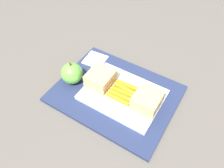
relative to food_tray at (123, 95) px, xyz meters
name	(u,v)px	position (x,y,z in m)	size (l,w,h in m)	color
ground_plane	(115,94)	(0.03, 0.00, -0.02)	(2.40, 2.40, 0.00)	#56514C
lunchbag_mat	(115,93)	(0.03, 0.00, -0.01)	(0.36, 0.28, 0.01)	navy
food_tray	(123,95)	(0.00, 0.00, 0.00)	(0.23, 0.17, 0.01)	white
sandwich_half_left	(147,100)	(-0.08, 0.00, 0.03)	(0.07, 0.08, 0.04)	tan
sandwich_half_right	(101,78)	(0.08, 0.00, 0.03)	(0.07, 0.08, 0.04)	tan
carrot_sticks_bundle	(123,92)	(0.00, 0.00, 0.01)	(0.08, 0.07, 0.02)	orange
apple	(72,73)	(0.16, 0.03, 0.03)	(0.07, 0.07, 0.08)	#66B742
paper_napkin	(95,60)	(0.16, -0.09, 0.00)	(0.07, 0.07, 0.00)	white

